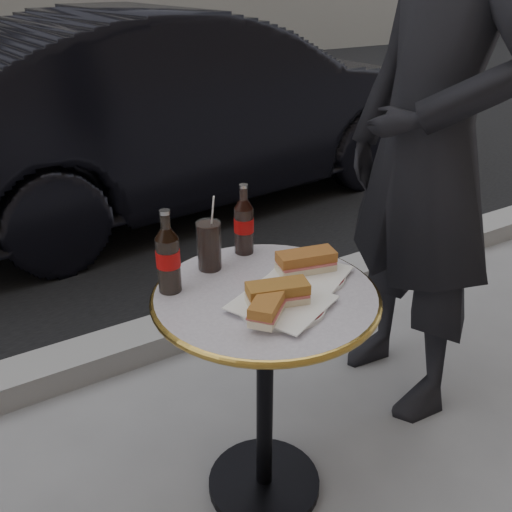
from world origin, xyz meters
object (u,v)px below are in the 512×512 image
plate_left (282,305)px  parked_car (188,108)px  cola_bottle_left (168,251)px  plate_right (308,276)px  cola_glass (209,245)px  pedestrian (429,150)px  cola_bottle_right (244,219)px  bistro_table (265,398)px

plate_left → parked_car: (0.98, 2.61, -0.09)m
plate_left → cola_bottle_left: size_ratio=0.99×
plate_left → plate_right: (0.15, 0.09, -0.00)m
plate_left → parked_car: size_ratio=0.06×
cola_glass → parked_car: size_ratio=0.04×
cola_glass → pedestrian: pedestrian is taller
plate_left → cola_bottle_left: bearing=131.7°
cola_glass → cola_bottle_right: bearing=15.7°
bistro_table → cola_bottle_right: cola_bottle_right is taller
bistro_table → parked_car: size_ratio=0.18×
plate_left → cola_bottle_left: 0.33m
plate_left → cola_bottle_right: size_ratio=1.05×
bistro_table → cola_glass: cola_glass is taller
bistro_table → plate_right: bearing=1.5°
bistro_table → cola_bottle_left: cola_bottle_left is taller
plate_left → plate_right: 0.18m
pedestrian → parked_car: bearing=-179.7°
plate_left → parked_car: 2.79m
cola_bottle_right → parked_car: bearing=68.6°
cola_bottle_right → pedestrian: pedestrian is taller
cola_glass → pedestrian: bearing=-3.4°
cola_bottle_right → cola_glass: bearing=-164.3°
plate_left → pedestrian: 0.82m
bistro_table → cola_glass: bearing=107.4°
parked_car → pedestrian: bearing=169.5°
cola_bottle_left → cola_bottle_right: cola_bottle_left is taller
bistro_table → cola_bottle_left: 0.55m
parked_car → pedestrian: (-0.23, -2.37, 0.32)m
cola_bottle_right → cola_glass: (-0.14, -0.04, -0.04)m
plate_left → cola_glass: 0.30m
parked_car → plate_left: bearing=154.5°
plate_right → pedestrian: bearing=14.2°
bistro_table → pedestrian: bearing=11.8°
plate_right → parked_car: (0.82, 2.52, -0.09)m
cola_bottle_left → parked_car: size_ratio=0.06×
cola_glass → cola_bottle_left: bearing=-159.1°
plate_left → cola_bottle_left: (-0.21, 0.23, 0.11)m
bistro_table → plate_left: size_ratio=3.18×
plate_left → cola_glass: size_ratio=1.58×
plate_left → pedestrian: (0.75, 0.24, 0.24)m
cola_glass → pedestrian: (0.81, -0.05, 0.17)m
cola_bottle_right → cola_glass: 0.15m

